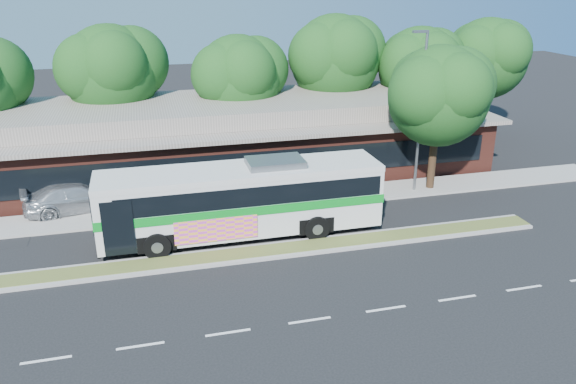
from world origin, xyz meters
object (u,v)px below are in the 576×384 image
object	(u,v)px
transit_bus	(243,195)
sedan	(78,197)
sidewalk_tree	(444,93)
lamp_post	(420,108)

from	to	relation	value
transit_bus	sedan	distance (m)	9.62
sidewalk_tree	sedan	bearing A→B (deg)	175.28
sidewalk_tree	lamp_post	bearing A→B (deg)	-169.80
lamp_post	sedan	world-z (taller)	lamp_post
sidewalk_tree	transit_bus	bearing A→B (deg)	-163.60
sedan	lamp_post	bearing A→B (deg)	-107.95
sedan	transit_bus	bearing A→B (deg)	-135.23
transit_bus	sedan	bearing A→B (deg)	146.59
sedan	sidewalk_tree	bearing A→B (deg)	-106.73
transit_bus	sedan	world-z (taller)	transit_bus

